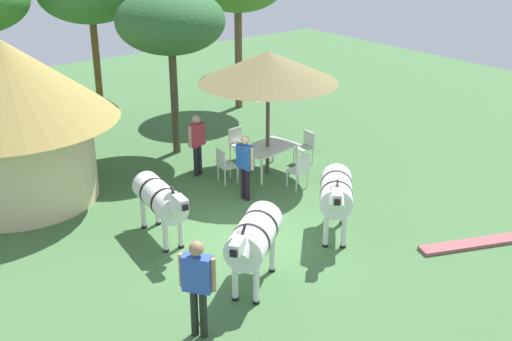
{
  "coord_description": "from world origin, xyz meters",
  "views": [
    {
      "loc": [
        -7.41,
        -9.81,
        6.62
      ],
      "look_at": [
        0.88,
        0.86,
        1.0
      ],
      "focal_mm": 44.77,
      "sensor_mm": 36.0,
      "label": 1
    }
  ],
  "objects_px": {
    "guest_behind_table": "(197,139)",
    "patio_dining_table": "(268,149)",
    "standing_watcher": "(198,280)",
    "patio_chair_west_end": "(237,142)",
    "zebra_by_umbrella": "(336,193)",
    "patio_chair_east_end": "(306,145)",
    "patio_chair_near_hut": "(225,164)",
    "thatched_hut": "(10,110)",
    "zebra_toward_hut": "(161,199)",
    "guest_beside_umbrella": "(245,162)",
    "zebra_nearest_camera": "(253,238)",
    "shade_umbrella": "(268,67)",
    "patio_chair_near_lawn": "(300,169)",
    "acacia_tree_far_lawn": "(170,22)"
  },
  "relations": [
    {
      "from": "patio_chair_near_hut",
      "to": "acacia_tree_far_lawn",
      "type": "height_order",
      "value": "acacia_tree_far_lawn"
    },
    {
      "from": "thatched_hut",
      "to": "guest_beside_umbrella",
      "type": "height_order",
      "value": "thatched_hut"
    },
    {
      "from": "thatched_hut",
      "to": "guest_behind_table",
      "type": "bearing_deg",
      "value": -18.02
    },
    {
      "from": "guest_beside_umbrella",
      "to": "acacia_tree_far_lawn",
      "type": "distance_m",
      "value": 4.71
    },
    {
      "from": "patio_chair_west_end",
      "to": "thatched_hut",
      "type": "bearing_deg",
      "value": -12.72
    },
    {
      "from": "zebra_nearest_camera",
      "to": "guest_beside_umbrella",
      "type": "bearing_deg",
      "value": -71.1
    },
    {
      "from": "guest_beside_umbrella",
      "to": "acacia_tree_far_lawn",
      "type": "xyz_separation_m",
      "value": [
        0.37,
        3.8,
        2.75
      ]
    },
    {
      "from": "guest_beside_umbrella",
      "to": "zebra_nearest_camera",
      "type": "xyz_separation_m",
      "value": [
        -2.2,
        -3.18,
        0.06
      ]
    },
    {
      "from": "patio_chair_east_end",
      "to": "standing_watcher",
      "type": "height_order",
      "value": "standing_watcher"
    },
    {
      "from": "guest_beside_umbrella",
      "to": "zebra_nearest_camera",
      "type": "distance_m",
      "value": 3.87
    },
    {
      "from": "shade_umbrella",
      "to": "patio_chair_near_hut",
      "type": "height_order",
      "value": "shade_umbrella"
    },
    {
      "from": "standing_watcher",
      "to": "zebra_by_umbrella",
      "type": "relative_size",
      "value": 1.05
    },
    {
      "from": "acacia_tree_far_lawn",
      "to": "patio_chair_west_end",
      "type": "bearing_deg",
      "value": -55.47
    },
    {
      "from": "zebra_nearest_camera",
      "to": "acacia_tree_far_lawn",
      "type": "xyz_separation_m",
      "value": [
        2.57,
        6.98,
        2.7
      ]
    },
    {
      "from": "patio_chair_near_lawn",
      "to": "standing_watcher",
      "type": "distance_m",
      "value": 6.36
    },
    {
      "from": "standing_watcher",
      "to": "patio_chair_west_end",
      "type": "bearing_deg",
      "value": 103.05
    },
    {
      "from": "patio_dining_table",
      "to": "patio_chair_west_end",
      "type": "distance_m",
      "value": 1.3
    },
    {
      "from": "guest_behind_table",
      "to": "zebra_toward_hut",
      "type": "bearing_deg",
      "value": 29.56
    },
    {
      "from": "thatched_hut",
      "to": "patio_chair_west_end",
      "type": "relative_size",
      "value": 5.57
    },
    {
      "from": "patio_dining_table",
      "to": "zebra_nearest_camera",
      "type": "xyz_separation_m",
      "value": [
        -3.67,
        -4.16,
        0.38
      ]
    },
    {
      "from": "patio_chair_west_end",
      "to": "zebra_by_umbrella",
      "type": "height_order",
      "value": "zebra_by_umbrella"
    },
    {
      "from": "patio_chair_west_end",
      "to": "patio_chair_near_lawn",
      "type": "xyz_separation_m",
      "value": [
        0.05,
        -2.58,
        0.0
      ]
    },
    {
      "from": "zebra_toward_hut",
      "to": "standing_watcher",
      "type": "bearing_deg",
      "value": 76.79
    },
    {
      "from": "patio_chair_east_end",
      "to": "guest_beside_umbrella",
      "type": "bearing_deg",
      "value": 111.78
    },
    {
      "from": "thatched_hut",
      "to": "zebra_nearest_camera",
      "type": "distance_m",
      "value": 6.96
    },
    {
      "from": "patio_dining_table",
      "to": "patio_chair_west_end",
      "type": "xyz_separation_m",
      "value": [
        -0.04,
        1.29,
        -0.14
      ]
    },
    {
      "from": "patio_dining_table",
      "to": "standing_watcher",
      "type": "relative_size",
      "value": 0.93
    },
    {
      "from": "patio_chair_east_end",
      "to": "standing_watcher",
      "type": "bearing_deg",
      "value": 129.45
    },
    {
      "from": "shade_umbrella",
      "to": "patio_chair_east_end",
      "type": "height_order",
      "value": "shade_umbrella"
    },
    {
      "from": "thatched_hut",
      "to": "zebra_toward_hut",
      "type": "distance_m",
      "value": 4.41
    },
    {
      "from": "zebra_nearest_camera",
      "to": "zebra_by_umbrella",
      "type": "xyz_separation_m",
      "value": [
        2.6,
        0.51,
        -0.02
      ]
    },
    {
      "from": "zebra_toward_hut",
      "to": "zebra_by_umbrella",
      "type": "bearing_deg",
      "value": 151.14
    },
    {
      "from": "standing_watcher",
      "to": "patio_chair_near_lawn",
      "type": "bearing_deg",
      "value": 87.27
    },
    {
      "from": "zebra_by_umbrella",
      "to": "acacia_tree_far_lawn",
      "type": "height_order",
      "value": "acacia_tree_far_lawn"
    },
    {
      "from": "patio_chair_west_end",
      "to": "zebra_toward_hut",
      "type": "bearing_deg",
      "value": 32.65
    },
    {
      "from": "patio_chair_near_lawn",
      "to": "zebra_nearest_camera",
      "type": "bearing_deg",
      "value": -142.32
    },
    {
      "from": "thatched_hut",
      "to": "standing_watcher",
      "type": "xyz_separation_m",
      "value": [
        0.46,
        -7.15,
        -1.2
      ]
    },
    {
      "from": "shade_umbrella",
      "to": "zebra_by_umbrella",
      "type": "height_order",
      "value": "shade_umbrella"
    },
    {
      "from": "shade_umbrella",
      "to": "zebra_toward_hut",
      "type": "bearing_deg",
      "value": -160.0
    },
    {
      "from": "zebra_nearest_camera",
      "to": "patio_dining_table",
      "type": "bearing_deg",
      "value": -77.85
    },
    {
      "from": "patio_chair_west_end",
      "to": "acacia_tree_far_lawn",
      "type": "relative_size",
      "value": 0.19
    },
    {
      "from": "patio_dining_table",
      "to": "zebra_nearest_camera",
      "type": "height_order",
      "value": "zebra_nearest_camera"
    },
    {
      "from": "patio_chair_west_end",
      "to": "zebra_by_umbrella",
      "type": "bearing_deg",
      "value": 76.35
    },
    {
      "from": "shade_umbrella",
      "to": "zebra_by_umbrella",
      "type": "bearing_deg",
      "value": -106.35
    },
    {
      "from": "patio_chair_near_hut",
      "to": "zebra_nearest_camera",
      "type": "distance_m",
      "value": 4.96
    },
    {
      "from": "guest_behind_table",
      "to": "patio_dining_table",
      "type": "bearing_deg",
      "value": 131.58
    },
    {
      "from": "patio_chair_near_hut",
      "to": "acacia_tree_far_lawn",
      "type": "distance_m",
      "value": 4.18
    },
    {
      "from": "shade_umbrella",
      "to": "patio_dining_table",
      "type": "bearing_deg",
      "value": 63.43
    },
    {
      "from": "patio_chair_east_end",
      "to": "patio_chair_near_hut",
      "type": "bearing_deg",
      "value": 88.44
    },
    {
      "from": "guest_beside_umbrella",
      "to": "zebra_by_umbrella",
      "type": "xyz_separation_m",
      "value": [
        0.4,
        -2.67,
        0.03
      ]
    }
  ]
}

